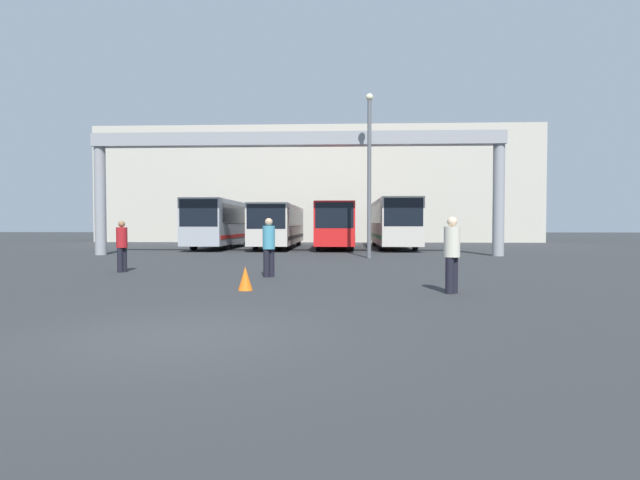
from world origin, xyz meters
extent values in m
plane|color=#2D3033|center=(0.00, 0.00, 0.00)|extent=(200.00, 200.00, 0.00)
cube|color=#B7B2A3|center=(0.00, 45.10, 5.48)|extent=(42.21, 12.00, 10.96)
cylinder|color=gray|center=(-10.70, 19.40, 2.93)|extent=(0.60, 0.60, 5.86)
cylinder|color=gray|center=(10.70, 19.40, 2.93)|extent=(0.60, 0.60, 5.86)
cube|color=gray|center=(0.00, 19.40, 6.21)|extent=(21.99, 0.80, 0.70)
cube|color=#999EA5|center=(-6.05, 27.99, 1.81)|extent=(2.50, 11.98, 2.93)
cube|color=black|center=(-6.05, 22.02, 2.36)|extent=(2.30, 0.06, 1.64)
cube|color=black|center=(-6.05, 27.99, 2.36)|extent=(2.53, 10.18, 1.23)
cube|color=red|center=(-6.05, 27.99, 0.88)|extent=(2.53, 11.38, 0.24)
cylinder|color=black|center=(-7.14, 24.64, 0.54)|extent=(0.28, 1.09, 1.09)
cylinder|color=black|center=(-4.96, 24.64, 0.54)|extent=(0.28, 1.09, 1.09)
cylinder|color=black|center=(-7.14, 31.35, 0.54)|extent=(0.28, 1.09, 1.09)
cylinder|color=black|center=(-4.96, 31.35, 0.54)|extent=(0.28, 1.09, 1.09)
cube|color=beige|center=(-2.02, 28.21, 1.66)|extent=(2.51, 12.41, 2.63)
cube|color=black|center=(-2.02, 22.02, 2.14)|extent=(2.31, 0.06, 1.47)
cube|color=black|center=(-2.02, 28.21, 2.14)|extent=(2.54, 10.55, 1.10)
cube|color=black|center=(-2.02, 28.21, 0.82)|extent=(2.54, 11.79, 0.24)
cylinder|color=black|center=(-3.11, 24.73, 0.50)|extent=(0.28, 0.99, 0.99)
cylinder|color=black|center=(-0.92, 24.73, 0.50)|extent=(0.28, 0.99, 0.99)
cylinder|color=black|center=(-3.11, 31.68, 0.50)|extent=(0.28, 0.99, 0.99)
cylinder|color=black|center=(-0.92, 31.68, 0.50)|extent=(0.28, 0.99, 0.99)
cube|color=red|center=(2.02, 27.56, 1.71)|extent=(2.45, 11.11, 2.72)
cube|color=black|center=(2.02, 22.02, 2.21)|extent=(2.25, 0.06, 1.52)
cube|color=black|center=(2.02, 27.56, 2.21)|extent=(2.48, 9.44, 1.14)
cube|color=#268C4C|center=(2.02, 27.56, 0.84)|extent=(2.48, 10.56, 0.24)
cylinder|color=black|center=(0.95, 24.45, 0.47)|extent=(0.28, 0.95, 0.95)
cylinder|color=black|center=(3.08, 24.45, 0.47)|extent=(0.28, 0.95, 0.95)
cylinder|color=black|center=(0.95, 30.67, 0.47)|extent=(0.28, 0.95, 0.95)
cylinder|color=black|center=(3.08, 30.67, 0.47)|extent=(0.28, 0.95, 0.95)
cube|color=beige|center=(6.05, 28.06, 1.83)|extent=(2.48, 12.12, 2.97)
cube|color=black|center=(6.05, 22.02, 2.39)|extent=(2.28, 0.06, 1.66)
cube|color=black|center=(6.05, 28.06, 2.39)|extent=(2.51, 10.30, 1.25)
cube|color=#268C4C|center=(6.05, 28.06, 0.88)|extent=(2.51, 11.51, 0.24)
cylinder|color=black|center=(4.97, 24.67, 0.49)|extent=(0.28, 0.99, 0.99)
cylinder|color=black|center=(7.13, 24.67, 0.49)|extent=(0.28, 0.99, 0.99)
cylinder|color=black|center=(4.97, 31.46, 0.49)|extent=(0.28, 0.99, 0.99)
cylinder|color=black|center=(7.13, 31.46, 0.49)|extent=(0.28, 0.99, 0.99)
cylinder|color=black|center=(0.08, 8.31, 0.44)|extent=(0.20, 0.20, 0.88)
cylinder|color=black|center=(0.22, 8.42, 0.44)|extent=(0.20, 0.20, 0.88)
cylinder|color=teal|center=(0.15, 8.37, 1.25)|extent=(0.39, 0.39, 0.74)
sphere|color=tan|center=(0.15, 8.37, 1.74)|extent=(0.24, 0.24, 0.24)
cylinder|color=black|center=(-5.16, 9.83, 0.43)|extent=(0.20, 0.20, 0.85)
cylinder|color=black|center=(-5.23, 9.68, 0.43)|extent=(0.20, 0.20, 0.85)
cylinder|color=#A5191E|center=(-5.19, 9.75, 1.21)|extent=(0.37, 0.37, 0.71)
sphere|color=#8C6647|center=(-5.19, 9.75, 1.68)|extent=(0.23, 0.23, 0.23)
cylinder|color=black|center=(5.15, 4.89, 0.44)|extent=(0.20, 0.20, 0.88)
cylinder|color=black|center=(5.03, 4.76, 0.44)|extent=(0.20, 0.20, 0.88)
cylinder|color=beige|center=(5.09, 4.82, 1.24)|extent=(0.38, 0.38, 0.73)
sphere|color=beige|center=(5.09, 4.82, 1.73)|extent=(0.24, 0.24, 0.24)
cone|color=orange|center=(0.02, 5.19, 0.30)|extent=(0.37, 0.37, 0.60)
cylinder|color=#595B60|center=(3.80, 17.43, 3.87)|extent=(0.20, 0.20, 7.74)
sphere|color=beige|center=(3.80, 17.43, 7.89)|extent=(0.36, 0.36, 0.36)
camera|label=1|loc=(2.44, -7.23, 1.65)|focal=28.00mm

